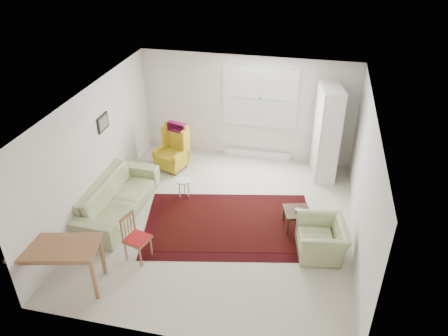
% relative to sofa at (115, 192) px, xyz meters
% --- Properties ---
extents(room, '(5.04, 5.54, 2.51)m').
position_rel_sofa_xyz_m(room, '(2.12, 0.32, 0.78)').
color(room, beige).
rests_on(room, ground).
extents(rug, '(3.55, 2.66, 0.03)m').
position_rel_sofa_xyz_m(rug, '(2.28, 0.05, -0.46)').
color(rug, black).
rests_on(rug, ground).
extents(sofa, '(0.98, 2.38, 0.95)m').
position_rel_sofa_xyz_m(sofa, '(0.00, 0.00, 0.00)').
color(sofa, '#9BA56E').
rests_on(sofa, ground).
extents(armchair, '(0.96, 1.05, 0.72)m').
position_rel_sofa_xyz_m(armchair, '(4.02, -0.35, -0.12)').
color(armchair, '#9BA56E').
rests_on(armchair, ground).
extents(wingback_chair, '(0.79, 0.81, 1.08)m').
position_rel_sofa_xyz_m(wingback_chair, '(0.54, 1.83, 0.06)').
color(wingback_chair, gold).
rests_on(wingback_chair, ground).
extents(coffee_table, '(0.59, 0.59, 0.39)m').
position_rel_sofa_xyz_m(coffee_table, '(3.54, 0.26, -0.28)').
color(coffee_table, '#3D2412').
rests_on(coffee_table, ground).
extents(stool, '(0.38, 0.38, 0.41)m').
position_rel_sofa_xyz_m(stool, '(1.15, 0.81, -0.27)').
color(stool, white).
rests_on(stool, ground).
extents(cabinet, '(0.60, 0.91, 2.11)m').
position_rel_sofa_xyz_m(cabinet, '(3.97, 2.33, 0.58)').
color(cabinet, white).
rests_on(cabinet, ground).
extents(desk, '(1.42, 0.94, 0.83)m').
position_rel_sofa_xyz_m(desk, '(0.00, -2.07, -0.06)').
color(desk, '#99643D').
rests_on(desk, ground).
extents(desk_chair, '(0.47, 0.47, 0.87)m').
position_rel_sofa_xyz_m(desk_chair, '(0.94, -1.19, -0.04)').
color(desk_chair, '#99643D').
rests_on(desk_chair, ground).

